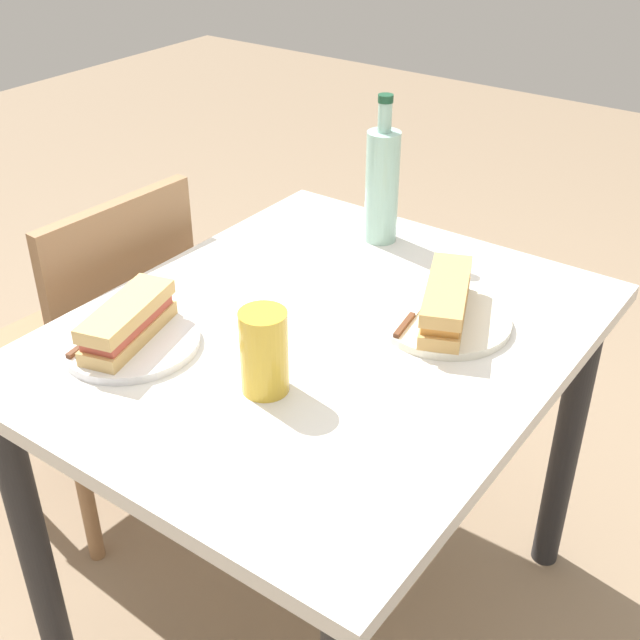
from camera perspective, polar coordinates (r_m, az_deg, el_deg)
ground_plane at (r=1.94m, az=0.00°, el=-19.23°), size 8.00×8.00×0.00m
dining_table at (r=1.52m, az=0.00°, el=-4.61°), size 0.98×0.81×0.73m
chair_far at (r=1.94m, az=-14.68°, el=-1.32°), size 0.42×0.42×0.85m
plate_near at (r=1.44m, az=-12.99°, el=-1.50°), size 0.24×0.24×0.01m
baguette_sandwich_near at (r=1.42m, az=-13.18°, el=-0.09°), size 0.22×0.12×0.07m
knife_near at (r=1.45m, az=-15.08°, el=-0.95°), size 0.18×0.04×0.01m
plate_far at (r=1.48m, az=8.60°, el=-0.05°), size 0.24×0.24×0.01m
baguette_sandwich_far at (r=1.46m, az=8.73°, el=1.34°), size 0.24×0.15×0.07m
knife_far at (r=1.47m, az=6.42°, el=0.34°), size 0.18×0.04×0.01m
water_bottle at (r=1.72m, az=4.33°, el=9.39°), size 0.07×0.07×0.31m
beer_glass at (r=1.27m, az=-3.89°, el=-2.22°), size 0.08×0.08×0.14m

